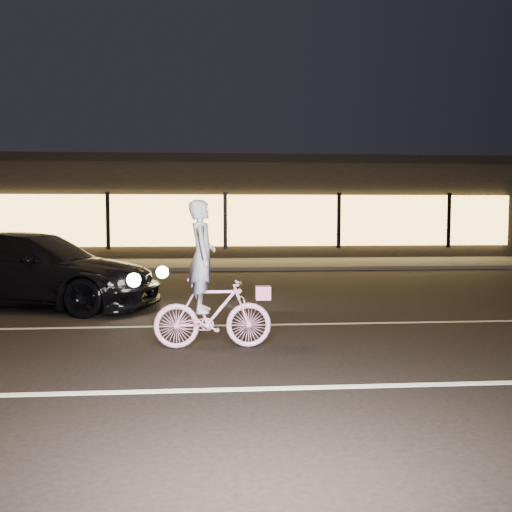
{
  "coord_description": "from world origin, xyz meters",
  "views": [
    {
      "loc": [
        -0.59,
        -7.46,
        1.89
      ],
      "look_at": [
        0.06,
        0.6,
        1.28
      ],
      "focal_mm": 40.0,
      "sensor_mm": 36.0,
      "label": 1
    }
  ],
  "objects": [
    {
      "name": "lane_stripe_near",
      "position": [
        0.0,
        -1.5,
        0.0
      ],
      "size": [
        60.0,
        0.12,
        0.01
      ],
      "primitive_type": "cube",
      "color": "silver",
      "rests_on": "ground"
    },
    {
      "name": "cyclist",
      "position": [
        -0.6,
        0.41,
        0.74
      ],
      "size": [
        1.64,
        0.57,
        2.07
      ],
      "rotation": [
        0.0,
        0.0,
        1.57
      ],
      "color": "#E944A2",
      "rests_on": "ground"
    },
    {
      "name": "lane_stripe_far",
      "position": [
        0.0,
        2.0,
        0.0
      ],
      "size": [
        60.0,
        0.1,
        0.01
      ],
      "primitive_type": "cube",
      "color": "gray",
      "rests_on": "ground"
    },
    {
      "name": "ground",
      "position": [
        0.0,
        0.0,
        0.0
      ],
      "size": [
        90.0,
        90.0,
        0.0
      ],
      "primitive_type": "plane",
      "color": "black",
      "rests_on": "ground"
    },
    {
      "name": "sedan",
      "position": [
        -4.14,
        4.21,
        0.75
      ],
      "size": [
        5.57,
        3.52,
        1.5
      ],
      "rotation": [
        0.0,
        0.0,
        1.28
      ],
      "color": "black",
      "rests_on": "ground"
    },
    {
      "name": "sidewalk",
      "position": [
        0.0,
        13.0,
        0.06
      ],
      "size": [
        30.0,
        4.0,
        0.12
      ],
      "primitive_type": "cube",
      "color": "#383533",
      "rests_on": "ground"
    },
    {
      "name": "storefront",
      "position": [
        0.0,
        18.97,
        2.15
      ],
      "size": [
        25.4,
        8.42,
        4.2
      ],
      "color": "black",
      "rests_on": "ground"
    }
  ]
}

